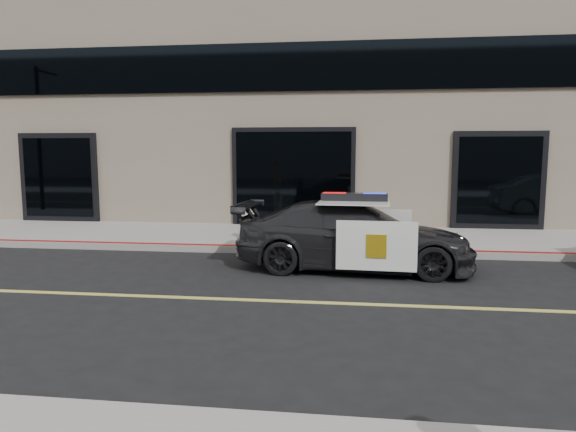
# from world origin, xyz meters

# --- Properties ---
(ground) EXTENTS (120.00, 120.00, 0.00)m
(ground) POSITION_xyz_m (0.00, 0.00, 0.00)
(ground) COLOR black
(ground) RESTS_ON ground
(sidewalk_n) EXTENTS (60.00, 3.50, 0.15)m
(sidewalk_n) POSITION_xyz_m (0.00, 5.25, 0.07)
(sidewalk_n) COLOR gray
(sidewalk_n) RESTS_ON ground
(building_n) EXTENTS (60.00, 7.00, 12.00)m
(building_n) POSITION_xyz_m (0.00, 10.50, 6.00)
(building_n) COLOR #756856
(building_n) RESTS_ON ground
(police_car) EXTENTS (2.26, 4.58, 1.44)m
(police_car) POSITION_xyz_m (0.70, 2.30, 0.65)
(police_car) COLOR black
(police_car) RESTS_ON ground
(fire_hydrant) EXTENTS (0.35, 0.49, 0.78)m
(fire_hydrant) POSITION_xyz_m (-1.77, 4.42, 0.51)
(fire_hydrant) COLOR beige
(fire_hydrant) RESTS_ON sidewalk_n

